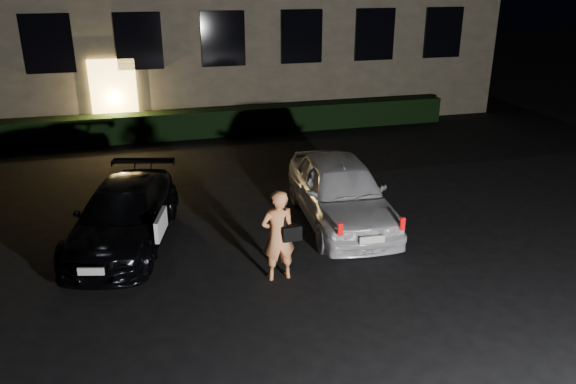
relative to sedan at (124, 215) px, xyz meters
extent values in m
plane|color=black|center=(3.29, -3.10, -0.58)|extent=(80.00, 80.00, 0.00)
cube|color=#FFC75D|center=(-0.21, 7.84, 0.67)|extent=(1.40, 0.10, 2.50)
cube|color=black|center=(-1.91, 7.84, 2.42)|extent=(1.40, 0.10, 1.70)
cube|color=black|center=(0.69, 7.84, 2.42)|extent=(1.40, 0.10, 1.70)
cube|color=black|center=(3.29, 7.84, 2.42)|extent=(1.40, 0.10, 1.70)
cube|color=black|center=(5.89, 7.84, 2.42)|extent=(1.40, 0.10, 1.70)
cube|color=black|center=(8.49, 7.84, 2.42)|extent=(1.40, 0.10, 1.70)
cube|color=black|center=(11.09, 7.84, 2.42)|extent=(1.40, 0.10, 1.70)
cube|color=black|center=(3.29, 7.40, -0.15)|extent=(15.00, 0.70, 0.85)
imported|color=black|center=(0.00, 0.00, 0.00)|extent=(2.56, 4.26, 1.16)
cube|color=white|center=(0.66, -0.92, 0.14)|extent=(0.28, 0.82, 0.39)
cube|color=silver|center=(-0.52, -1.99, -0.07)|extent=(0.42, 0.14, 0.13)
imported|color=silver|center=(4.38, -0.16, 0.12)|extent=(1.91, 4.18, 1.39)
cube|color=red|center=(3.67, -2.06, 0.18)|extent=(0.09, 0.06, 0.23)
cube|color=red|center=(4.83, -2.14, 0.18)|extent=(0.09, 0.06, 0.23)
cube|color=silver|center=(4.25, -2.15, -0.05)|extent=(0.46, 0.07, 0.14)
imported|color=#FF9A5A|center=(2.53, -2.12, 0.24)|extent=(0.62, 0.43, 1.63)
cube|color=black|center=(2.74, -2.22, 0.30)|extent=(0.34, 0.17, 0.26)
cube|color=black|center=(2.63, -2.19, 0.66)|extent=(0.04, 0.06, 0.51)
camera|label=1|loc=(0.44, -10.41, 4.34)|focal=35.00mm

